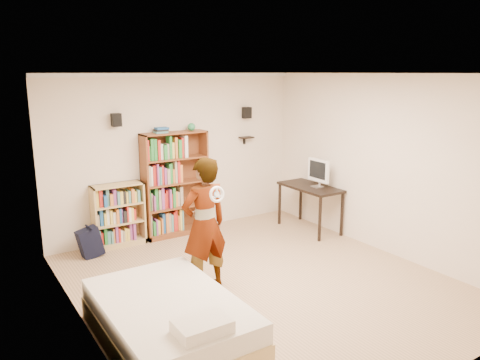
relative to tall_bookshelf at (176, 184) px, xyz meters
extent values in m
cube|color=tan|center=(0.12, -2.34, -0.88)|extent=(4.50, 5.00, 0.01)
cube|color=silver|center=(0.12, 0.16, 0.47)|extent=(4.50, 0.02, 2.70)
cube|color=silver|center=(0.12, -4.84, 0.47)|extent=(4.50, 0.02, 2.70)
cube|color=silver|center=(-2.13, -2.34, 0.47)|extent=(0.02, 5.00, 2.70)
cube|color=silver|center=(2.37, -2.34, 0.47)|extent=(0.02, 5.00, 2.70)
cube|color=white|center=(0.12, -2.34, 1.82)|extent=(4.50, 5.00, 0.02)
cube|color=silver|center=(0.12, 0.13, 1.79)|extent=(4.50, 0.06, 0.06)
cube|color=silver|center=(0.12, -4.81, 1.79)|extent=(4.50, 0.06, 0.06)
cube|color=silver|center=(-2.10, -2.34, 1.79)|extent=(0.06, 5.00, 0.06)
cube|color=silver|center=(2.34, -2.34, 1.79)|extent=(0.06, 5.00, 0.06)
cube|color=black|center=(-0.93, 0.06, 1.12)|extent=(0.14, 0.12, 0.20)
cube|color=black|center=(1.47, 0.06, 1.12)|extent=(0.14, 0.12, 0.20)
cube|color=black|center=(1.47, 0.07, 0.67)|extent=(0.25, 0.16, 0.02)
imported|color=black|center=(-0.58, -2.08, -0.02)|extent=(0.65, 0.44, 1.71)
torus|color=white|center=(-0.58, -2.40, 0.44)|extent=(0.20, 0.07, 0.20)
camera|label=1|loc=(-3.22, -6.98, 1.84)|focal=35.00mm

